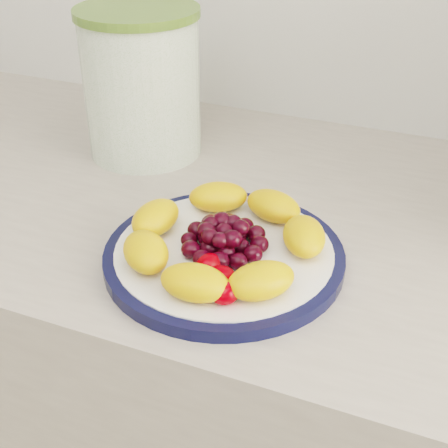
% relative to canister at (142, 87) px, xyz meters
% --- Properties ---
extents(plate_rim, '(0.27, 0.27, 0.01)m').
position_rel_canister_xyz_m(plate_rim, '(0.22, -0.22, -0.09)').
color(plate_rim, '#0C1033').
rests_on(plate_rim, counter).
extents(plate_face, '(0.24, 0.24, 0.02)m').
position_rel_canister_xyz_m(plate_face, '(0.22, -0.22, -0.09)').
color(plate_face, white).
rests_on(plate_face, counter).
extents(canister, '(0.18, 0.18, 0.20)m').
position_rel_canister_xyz_m(canister, '(0.00, 0.00, 0.00)').
color(canister, '#316612').
rests_on(canister, counter).
extents(canister_lid, '(0.19, 0.19, 0.01)m').
position_rel_canister_xyz_m(canister_lid, '(0.00, 0.00, 0.11)').
color(canister_lid, '#597731').
rests_on(canister_lid, canister).
extents(fruit_plate, '(0.23, 0.23, 0.04)m').
position_rel_canister_xyz_m(fruit_plate, '(0.22, -0.23, -0.07)').
color(fruit_plate, orange).
rests_on(fruit_plate, plate_face).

